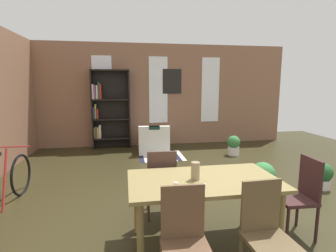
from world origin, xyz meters
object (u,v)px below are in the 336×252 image
object	(u,v)px
vase_on_table	(195,171)
dining_chair_near_left	(185,240)
potted_plant_corner	(322,175)
potted_plant_window	(234,145)
bookshelf_tall	(108,108)
bicycle_second	(5,185)
dining_chair_far_left	(161,181)
armchair_white	(154,142)
dining_chair_head_right	(300,194)
dining_chair_near_right	(266,232)
dining_table	(204,187)
potted_plant_by_shelf	(263,178)

from	to	relation	value
vase_on_table	dining_chair_near_left	size ratio (longest dim) A/B	0.21
potted_plant_corner	potted_plant_window	bearing A→B (deg)	104.90
bookshelf_tall	potted_plant_window	distance (m)	3.60
vase_on_table	bookshelf_tall	size ratio (longest dim) A/B	0.09
vase_on_table	bicycle_second	distance (m)	2.86
dining_chair_far_left	armchair_white	size ratio (longest dim) A/B	1.12
vase_on_table	potted_plant_corner	xyz separation A→B (m)	(2.62, 1.19, -0.62)
vase_on_table	armchair_white	distance (m)	4.20
dining_chair_head_right	dining_chair_near_left	size ratio (longest dim) A/B	1.00
vase_on_table	dining_chair_far_left	bearing A→B (deg)	112.22
dining_chair_near_right	potted_plant_window	size ratio (longest dim) A/B	1.87
dining_chair_far_left	bookshelf_tall	size ratio (longest dim) A/B	0.43
dining_chair_far_left	dining_chair_near_left	xyz separation A→B (m)	(0.01, -1.36, 0.00)
dining_table	dining_chair_near_right	xyz separation A→B (m)	(0.37, -0.68, -0.16)
vase_on_table	dining_chair_head_right	size ratio (longest dim) A/B	0.21
potted_plant_by_shelf	potted_plant_corner	size ratio (longest dim) A/B	1.23
dining_chair_near_right	bicycle_second	distance (m)	3.56
dining_chair_head_right	bicycle_second	xyz separation A→B (m)	(-3.78, 1.31, -0.17)
dining_chair_far_left	dining_chair_near_right	distance (m)	1.55
dining_table	vase_on_table	world-z (taller)	vase_on_table
potted_plant_corner	dining_table	bearing A→B (deg)	-154.72
dining_chair_near_right	armchair_white	xyz separation A→B (m)	(-0.46, 4.84, -0.23)
dining_chair_head_right	bicycle_second	bearing A→B (deg)	160.81
dining_chair_near_left	armchair_white	size ratio (longest dim) A/B	1.12
dining_chair_head_right	potted_plant_window	bearing A→B (deg)	78.59
bookshelf_tall	armchair_white	size ratio (longest dim) A/B	2.62
bicycle_second	armchair_white	bearing A→B (deg)	48.83
dining_chair_near_left	bicycle_second	bearing A→B (deg)	138.06
dining_chair_far_left	vase_on_table	bearing A→B (deg)	-67.78
dining_chair_far_left	dining_chair_near_right	size ratio (longest dim) A/B	1.00
bookshelf_tall	potted_plant_corner	world-z (taller)	bookshelf_tall
dining_table	bicycle_second	size ratio (longest dim) A/B	0.96
dining_chair_near_left	bookshelf_tall	size ratio (longest dim) A/B	0.43
potted_plant_corner	vase_on_table	bearing A→B (deg)	-155.54
vase_on_table	bicycle_second	bearing A→B (deg)	152.18
bookshelf_tall	potted_plant_window	world-z (taller)	bookshelf_tall
dining_chair_near_right	armchair_white	distance (m)	4.87
dining_chair_near_right	dining_chair_near_left	bearing A→B (deg)	180.00
dining_chair_head_right	potted_plant_corner	world-z (taller)	dining_chair_head_right
dining_chair_head_right	potted_plant_by_shelf	bearing A→B (deg)	82.75
dining_table	armchair_white	size ratio (longest dim) A/B	1.94
dining_chair_near_right	potted_plant_by_shelf	world-z (taller)	dining_chair_near_right
dining_chair_near_right	bicycle_second	size ratio (longest dim) A/B	0.56
dining_chair_far_left	bookshelf_tall	distance (m)	4.35
dining_table	potted_plant_by_shelf	world-z (taller)	dining_table
dining_chair_far_left	dining_chair_near_left	bearing A→B (deg)	-89.72
dining_chair_far_left	armchair_white	xyz separation A→B (m)	(0.28, 3.48, -0.23)
potted_plant_window	dining_chair_head_right	bearing A→B (deg)	-101.41
dining_chair_near_right	armchair_white	world-z (taller)	dining_chair_near_right
dining_table	armchair_white	xyz separation A→B (m)	(-0.09, 4.16, -0.40)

